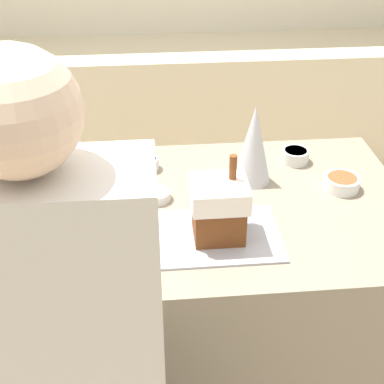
# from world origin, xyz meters

# --- Properties ---
(ground_plane) EXTENTS (12.00, 12.00, 0.00)m
(ground_plane) POSITION_xyz_m (0.00, 0.00, 0.00)
(ground_plane) COLOR tan
(back_cabinet_block) EXTENTS (6.00, 0.60, 0.89)m
(back_cabinet_block) POSITION_xyz_m (0.00, 1.83, 0.44)
(back_cabinet_block) COLOR beige
(back_cabinet_block) RESTS_ON ground_plane
(kitchen_island) EXTENTS (1.74, 0.93, 0.90)m
(kitchen_island) POSITION_xyz_m (0.00, 0.00, 0.45)
(kitchen_island) COLOR gray
(kitchen_island) RESTS_ON ground_plane
(baking_tray) EXTENTS (0.41, 0.31, 0.01)m
(baking_tray) POSITION_xyz_m (0.14, -0.19, 0.91)
(baking_tray) COLOR #B2B2BC
(baking_tray) RESTS_ON kitchen_island
(gingerbread_house) EXTENTS (0.18, 0.16, 0.28)m
(gingerbread_house) POSITION_xyz_m (0.14, -0.19, 1.02)
(gingerbread_house) COLOR brown
(gingerbread_house) RESTS_ON baking_tray
(decorative_tree) EXTENTS (0.14, 0.14, 0.31)m
(decorative_tree) POSITION_xyz_m (0.31, 0.16, 1.06)
(decorative_tree) COLOR silver
(decorative_tree) RESTS_ON kitchen_island
(candy_bowl_far_right) EXTENTS (0.10, 0.10, 0.04)m
(candy_bowl_far_right) POSITION_xyz_m (-0.05, 0.05, 0.92)
(candy_bowl_far_right) COLOR white
(candy_bowl_far_right) RESTS_ON kitchen_island
(candy_bowl_far_left) EXTENTS (0.12, 0.12, 0.04)m
(candy_bowl_far_left) POSITION_xyz_m (-0.60, 0.05, 0.93)
(candy_bowl_far_left) COLOR white
(candy_bowl_far_left) RESTS_ON kitchen_island
(candy_bowl_beside_tree) EXTENTS (0.13, 0.13, 0.05)m
(candy_bowl_beside_tree) POSITION_xyz_m (0.64, 0.07, 0.93)
(candy_bowl_beside_tree) COLOR white
(candy_bowl_beside_tree) RESTS_ON kitchen_island
(candy_bowl_behind_tray) EXTENTS (0.09, 0.09, 0.05)m
(candy_bowl_behind_tray) POSITION_xyz_m (-0.08, 0.27, 0.93)
(candy_bowl_behind_tray) COLOR white
(candy_bowl_behind_tray) RESTS_ON kitchen_island
(candy_bowl_center_rear) EXTENTS (0.12, 0.12, 0.05)m
(candy_bowl_center_rear) POSITION_xyz_m (-0.47, 0.23, 0.93)
(candy_bowl_center_rear) COLOR silver
(candy_bowl_center_rear) RESTS_ON kitchen_island
(candy_bowl_near_tray_right) EXTENTS (0.10, 0.10, 0.05)m
(candy_bowl_near_tray_right) POSITION_xyz_m (-0.26, 0.28, 0.93)
(candy_bowl_near_tray_right) COLOR white
(candy_bowl_near_tray_right) RESTS_ON kitchen_island
(candy_bowl_near_tray_left) EXTENTS (0.11, 0.11, 0.05)m
(candy_bowl_near_tray_left) POSITION_xyz_m (0.52, 0.28, 0.93)
(candy_bowl_near_tray_left) COLOR silver
(candy_bowl_near_tray_left) RESTS_ON kitchen_island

